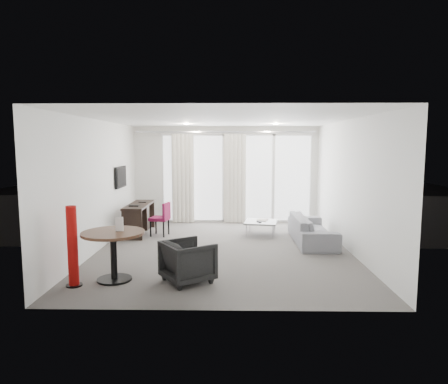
{
  "coord_description": "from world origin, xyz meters",
  "views": [
    {
      "loc": [
        0.16,
        -7.88,
        2.1
      ],
      "look_at": [
        0.0,
        0.6,
        1.1
      ],
      "focal_mm": 32.0,
      "sensor_mm": 36.0,
      "label": 1
    }
  ],
  "objects_px": {
    "sofa": "(312,229)",
    "rattan_chair_b": "(304,199)",
    "tub_armchair": "(188,261)",
    "desk_chair": "(160,219)",
    "round_table": "(114,256)",
    "desk": "(139,219)",
    "red_lamp": "(73,246)",
    "rattan_chair_a": "(274,203)",
    "coffee_table": "(261,228)"
  },
  "relations": [
    {
      "from": "rattan_chair_a",
      "to": "rattan_chair_b",
      "type": "distance_m",
      "value": 1.12
    },
    {
      "from": "round_table",
      "to": "coffee_table",
      "type": "xyz_separation_m",
      "value": [
        2.52,
        3.2,
        -0.22
      ]
    },
    {
      "from": "coffee_table",
      "to": "sofa",
      "type": "xyz_separation_m",
      "value": [
        1.06,
        -0.68,
        0.12
      ]
    },
    {
      "from": "round_table",
      "to": "tub_armchair",
      "type": "bearing_deg",
      "value": -1.91
    },
    {
      "from": "sofa",
      "to": "desk_chair",
      "type": "bearing_deg",
      "value": 80.31
    },
    {
      "from": "rattan_chair_a",
      "to": "rattan_chair_b",
      "type": "height_order",
      "value": "rattan_chair_b"
    },
    {
      "from": "coffee_table",
      "to": "rattan_chair_a",
      "type": "xyz_separation_m",
      "value": [
        0.55,
        2.39,
        0.25
      ]
    },
    {
      "from": "desk",
      "to": "rattan_chair_a",
      "type": "xyz_separation_m",
      "value": [
        3.43,
        2.28,
        0.06
      ]
    },
    {
      "from": "desk_chair",
      "to": "round_table",
      "type": "relative_size",
      "value": 0.81
    },
    {
      "from": "round_table",
      "to": "rattan_chair_b",
      "type": "xyz_separation_m",
      "value": [
        4.06,
        6.11,
        0.07
      ]
    },
    {
      "from": "tub_armchair",
      "to": "rattan_chair_b",
      "type": "bearing_deg",
      "value": -59.09
    },
    {
      "from": "round_table",
      "to": "red_lamp",
      "type": "bearing_deg",
      "value": -153.73
    },
    {
      "from": "coffee_table",
      "to": "rattan_chair_b",
      "type": "distance_m",
      "value": 3.3
    },
    {
      "from": "desk_chair",
      "to": "sofa",
      "type": "distance_m",
      "value": 3.47
    },
    {
      "from": "desk",
      "to": "sofa",
      "type": "relative_size",
      "value": 0.76
    },
    {
      "from": "round_table",
      "to": "rattan_chair_a",
      "type": "bearing_deg",
      "value": 61.3
    },
    {
      "from": "rattan_chair_a",
      "to": "desk_chair",
      "type": "bearing_deg",
      "value": -158.5
    },
    {
      "from": "desk",
      "to": "rattan_chair_b",
      "type": "bearing_deg",
      "value": 32.24
    },
    {
      "from": "sofa",
      "to": "rattan_chair_b",
      "type": "bearing_deg",
      "value": -7.62
    },
    {
      "from": "desk_chair",
      "to": "coffee_table",
      "type": "distance_m",
      "value": 2.38
    },
    {
      "from": "red_lamp",
      "to": "tub_armchair",
      "type": "xyz_separation_m",
      "value": [
        1.69,
        0.22,
        -0.28
      ]
    },
    {
      "from": "desk_chair",
      "to": "tub_armchair",
      "type": "bearing_deg",
      "value": -60.3
    },
    {
      "from": "red_lamp",
      "to": "tub_armchair",
      "type": "height_order",
      "value": "red_lamp"
    },
    {
      "from": "desk_chair",
      "to": "round_table",
      "type": "xyz_separation_m",
      "value": [
        -0.15,
        -3.11,
        -0.0
      ]
    },
    {
      "from": "sofa",
      "to": "rattan_chair_a",
      "type": "distance_m",
      "value": 3.12
    },
    {
      "from": "desk",
      "to": "desk_chair",
      "type": "bearing_deg",
      "value": -21.76
    },
    {
      "from": "tub_armchair",
      "to": "rattan_chair_b",
      "type": "height_order",
      "value": "rattan_chair_b"
    },
    {
      "from": "round_table",
      "to": "tub_armchair",
      "type": "xyz_separation_m",
      "value": [
        1.16,
        -0.04,
        -0.06
      ]
    },
    {
      "from": "desk",
      "to": "red_lamp",
      "type": "height_order",
      "value": "red_lamp"
    },
    {
      "from": "red_lamp",
      "to": "rattan_chair_b",
      "type": "relative_size",
      "value": 1.33
    },
    {
      "from": "tub_armchair",
      "to": "sofa",
      "type": "xyz_separation_m",
      "value": [
        2.42,
        2.56,
        -0.03
      ]
    },
    {
      "from": "rattan_chair_b",
      "to": "tub_armchair",
      "type": "bearing_deg",
      "value": -138.98
    },
    {
      "from": "coffee_table",
      "to": "rattan_chair_a",
      "type": "bearing_deg",
      "value": 77.16
    },
    {
      "from": "desk",
      "to": "sofa",
      "type": "bearing_deg",
      "value": -11.37
    },
    {
      "from": "rattan_chair_b",
      "to": "rattan_chair_a",
      "type": "bearing_deg",
      "value": -176.44
    },
    {
      "from": "coffee_table",
      "to": "sofa",
      "type": "height_order",
      "value": "sofa"
    },
    {
      "from": "desk_chair",
      "to": "red_lamp",
      "type": "xyz_separation_m",
      "value": [
        -0.69,
        -3.37,
        0.22
      ]
    },
    {
      "from": "desk_chair",
      "to": "tub_armchair",
      "type": "relative_size",
      "value": 1.1
    },
    {
      "from": "sofa",
      "to": "red_lamp",
      "type": "bearing_deg",
      "value": 124.15
    },
    {
      "from": "red_lamp",
      "to": "rattan_chair_b",
      "type": "distance_m",
      "value": 7.85
    },
    {
      "from": "round_table",
      "to": "coffee_table",
      "type": "height_order",
      "value": "round_table"
    },
    {
      "from": "tub_armchair",
      "to": "sofa",
      "type": "relative_size",
      "value": 0.36
    },
    {
      "from": "round_table",
      "to": "rattan_chair_b",
      "type": "height_order",
      "value": "rattan_chair_b"
    },
    {
      "from": "tub_armchair",
      "to": "rattan_chair_a",
      "type": "distance_m",
      "value": 5.95
    },
    {
      "from": "coffee_table",
      "to": "sofa",
      "type": "distance_m",
      "value": 1.26
    },
    {
      "from": "round_table",
      "to": "red_lamp",
      "type": "distance_m",
      "value": 0.63
    },
    {
      "from": "red_lamp",
      "to": "coffee_table",
      "type": "xyz_separation_m",
      "value": [
        3.05,
        3.47,
        -0.44
      ]
    },
    {
      "from": "red_lamp",
      "to": "rattan_chair_a",
      "type": "xyz_separation_m",
      "value": [
        3.6,
        5.86,
        -0.19
      ]
    },
    {
      "from": "red_lamp",
      "to": "coffee_table",
      "type": "bearing_deg",
      "value": 48.65
    },
    {
      "from": "round_table",
      "to": "rattan_chair_b",
      "type": "distance_m",
      "value": 7.33
    }
  ]
}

